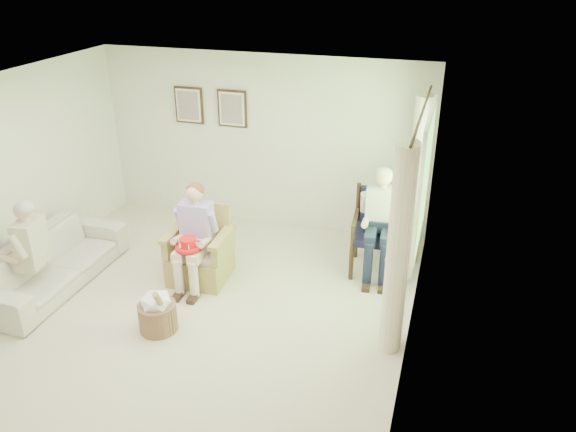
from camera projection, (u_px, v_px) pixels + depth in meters
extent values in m
plane|color=beige|center=(186.00, 319.00, 6.55)|extent=(5.50, 5.50, 0.00)
cube|color=silver|center=(262.00, 142.00, 8.36)|extent=(5.00, 0.04, 2.60)
cube|color=silver|center=(415.00, 252.00, 5.32)|extent=(0.04, 5.50, 2.60)
cube|color=white|center=(165.00, 98.00, 5.43)|extent=(5.00, 5.50, 0.02)
cube|color=#2D6B23|center=(425.00, 182.00, 6.26)|extent=(0.02, 1.40, 1.50)
cube|color=white|center=(431.00, 114.00, 5.93)|extent=(0.04, 1.52, 0.06)
cube|color=white|center=(417.00, 244.00, 6.60)|extent=(0.04, 1.52, 0.06)
cylinder|color=#382114|center=(423.00, 111.00, 5.94)|extent=(0.03, 2.50, 0.03)
cylinder|color=beige|center=(398.00, 253.00, 5.62)|extent=(0.34, 0.34, 2.30)
cylinder|color=beige|center=(417.00, 182.00, 7.31)|extent=(0.34, 0.34, 2.30)
cube|color=#382114|center=(189.00, 105.00, 8.43)|extent=(0.45, 0.03, 0.55)
cube|color=silver|center=(188.00, 105.00, 8.41)|extent=(0.39, 0.01, 0.49)
cube|color=tan|center=(188.00, 106.00, 8.40)|extent=(0.33, 0.01, 0.43)
cube|color=#382114|center=(232.00, 109.00, 8.24)|extent=(0.45, 0.03, 0.55)
cube|color=silver|center=(232.00, 109.00, 8.23)|extent=(0.39, 0.01, 0.49)
cube|color=tan|center=(232.00, 109.00, 8.22)|extent=(0.33, 0.01, 0.43)
cube|color=tan|center=(201.00, 266.00, 7.28)|extent=(0.71, 0.69, 0.37)
cube|color=beige|center=(199.00, 251.00, 7.16)|extent=(0.55, 0.53, 0.09)
cube|color=tan|center=(208.00, 223.00, 7.32)|extent=(0.65, 0.20, 0.55)
cube|color=tan|center=(176.00, 240.00, 7.23)|extent=(0.09, 0.64, 0.27)
cube|color=tan|center=(223.00, 247.00, 7.06)|extent=(0.09, 0.64, 0.27)
cylinder|color=black|center=(349.00, 262.00, 7.27)|extent=(0.06, 0.06, 0.47)
cylinder|color=black|center=(399.00, 269.00, 7.10)|extent=(0.06, 0.06, 0.47)
cylinder|color=black|center=(358.00, 241.00, 7.79)|extent=(0.06, 0.06, 0.47)
cylinder|color=black|center=(405.00, 248.00, 7.62)|extent=(0.06, 0.06, 0.47)
cube|color=#1B1B3B|center=(379.00, 235.00, 7.32)|extent=(0.62, 0.60, 0.11)
cube|color=#1B1B3B|center=(384.00, 206.00, 7.45)|extent=(0.58, 0.07, 0.53)
imported|color=beige|center=(52.00, 262.00, 7.10)|extent=(2.16, 0.84, 0.63)
cube|color=beige|center=(198.00, 240.00, 7.10)|extent=(0.40, 0.26, 0.16)
cube|color=#B59ADA|center=(197.00, 220.00, 6.99)|extent=(0.39, 0.24, 0.46)
sphere|color=#DDAD8E|center=(194.00, 193.00, 6.82)|extent=(0.21, 0.21, 0.21)
ellipsoid|color=brown|center=(195.00, 190.00, 6.84)|extent=(0.22, 0.22, 0.18)
cube|color=beige|center=(183.00, 251.00, 6.95)|extent=(0.14, 0.44, 0.13)
cube|color=beige|center=(198.00, 253.00, 6.90)|extent=(0.14, 0.44, 0.13)
cylinder|color=beige|center=(177.00, 276.00, 6.89)|extent=(0.12, 0.12, 0.47)
cylinder|color=beige|center=(192.00, 279.00, 6.84)|extent=(0.12, 0.12, 0.47)
cube|color=#171B32|center=(380.00, 224.00, 7.25)|extent=(0.40, 0.26, 0.16)
cube|color=silver|center=(382.00, 204.00, 7.15)|extent=(0.39, 0.24, 0.46)
sphere|color=#DDAD8E|center=(384.00, 177.00, 6.98)|extent=(0.21, 0.21, 0.21)
ellipsoid|color=#B7B2AD|center=(384.00, 175.00, 6.99)|extent=(0.22, 0.22, 0.18)
cube|color=#171B32|center=(369.00, 234.00, 7.11)|extent=(0.14, 0.44, 0.13)
cube|color=#171B32|center=(385.00, 236.00, 7.05)|extent=(0.14, 0.44, 0.13)
cylinder|color=#171B32|center=(365.00, 263.00, 7.07)|extent=(0.12, 0.12, 0.59)
cylinder|color=#171B32|center=(381.00, 265.00, 7.02)|extent=(0.12, 0.12, 0.59)
cube|color=#BCB298|center=(32.00, 258.00, 6.74)|extent=(0.42, 0.26, 0.16)
cube|color=#C0BB95|center=(29.00, 236.00, 6.64)|extent=(0.41, 0.24, 0.46)
sphere|color=#DDAD8E|center=(22.00, 208.00, 6.47)|extent=(0.21, 0.21, 0.21)
ellipsoid|color=#B7B2AD|center=(23.00, 206.00, 6.48)|extent=(0.22, 0.22, 0.18)
cube|color=#BCB298|center=(13.00, 269.00, 6.60)|extent=(0.14, 0.44, 0.13)
cube|color=#BCB298|center=(27.00, 272.00, 6.55)|extent=(0.14, 0.44, 0.13)
cylinder|color=#BCB298|center=(5.00, 295.00, 6.54)|extent=(0.12, 0.12, 0.45)
cylinder|color=#BCB298|center=(20.00, 298.00, 6.48)|extent=(0.12, 0.12, 0.45)
cylinder|color=red|center=(188.00, 247.00, 6.83)|extent=(0.32, 0.32, 0.04)
cylinder|color=red|center=(188.00, 243.00, 6.80)|extent=(0.20, 0.20, 0.12)
cube|color=white|center=(196.00, 244.00, 6.78)|extent=(0.04, 0.01, 0.05)
cube|color=white|center=(195.00, 240.00, 6.87)|extent=(0.03, 0.04, 0.05)
cube|color=white|center=(188.00, 239.00, 6.90)|extent=(0.03, 0.04, 0.05)
cube|color=white|center=(180.00, 242.00, 6.83)|extent=(0.05, 0.01, 0.05)
cube|color=white|center=(181.00, 246.00, 6.74)|extent=(0.03, 0.04, 0.05)
cube|color=white|center=(189.00, 247.00, 6.71)|extent=(0.03, 0.04, 0.05)
cylinder|color=#A7735B|center=(158.00, 317.00, 6.30)|extent=(0.52, 0.52, 0.33)
ellipsoid|color=white|center=(156.00, 301.00, 6.21)|extent=(0.38, 0.38, 0.23)
cylinder|color=#A57F56|center=(162.00, 305.00, 6.14)|extent=(0.17, 0.30, 0.50)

